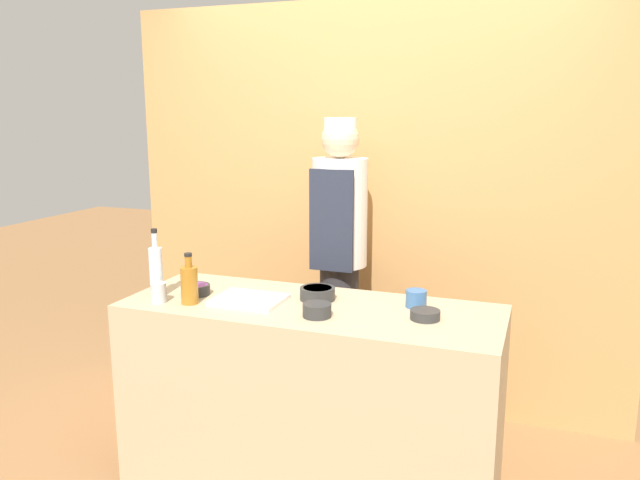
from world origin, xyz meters
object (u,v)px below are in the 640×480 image
(cup_blue, at_px, (416,299))
(sauce_bowl_white, at_px, (425,314))
(sauce_bowl_brown, at_px, (317,309))
(bottle_amber, at_px, (189,284))
(sauce_bowl_orange, at_px, (318,293))
(cup_steel, at_px, (159,293))
(cutting_board, at_px, (249,300))
(sauce_bowl_purple, at_px, (197,289))
(bottle_clear, at_px, (156,270))
(chef_center, at_px, (339,258))

(cup_blue, bearing_deg, sauce_bowl_white, -65.39)
(sauce_bowl_brown, height_order, bottle_amber, bottle_amber)
(sauce_bowl_brown, relative_size, bottle_amber, 0.52)
(sauce_bowl_orange, height_order, cup_steel, cup_steel)
(cutting_board, distance_m, cup_blue, 0.77)
(bottle_amber, relative_size, cup_blue, 2.53)
(sauce_bowl_purple, relative_size, sauce_bowl_orange, 0.78)
(sauce_bowl_brown, bearing_deg, bottle_clear, 178.95)
(cup_blue, bearing_deg, chef_center, 135.08)
(cutting_board, relative_size, bottle_amber, 1.33)
(cup_blue, bearing_deg, cutting_board, -165.73)
(sauce_bowl_white, bearing_deg, cutting_board, -177.54)
(sauce_bowl_purple, distance_m, sauce_bowl_brown, 0.67)
(sauce_bowl_purple, bearing_deg, cup_blue, 9.34)
(sauce_bowl_orange, distance_m, sauce_bowl_brown, 0.25)
(sauce_bowl_purple, bearing_deg, bottle_amber, -71.39)
(cutting_board, height_order, chef_center, chef_center)
(sauce_bowl_white, bearing_deg, chef_center, 131.43)
(sauce_bowl_brown, bearing_deg, cup_steel, -175.38)
(sauce_bowl_purple, distance_m, cup_steel, 0.20)
(sauce_bowl_purple, relative_size, sauce_bowl_brown, 1.03)
(sauce_bowl_brown, bearing_deg, bottle_amber, -177.65)
(bottle_amber, distance_m, cup_blue, 1.04)
(bottle_clear, bearing_deg, sauce_bowl_orange, 16.53)
(sauce_bowl_brown, bearing_deg, sauce_bowl_purple, 170.56)
(cutting_board, height_order, bottle_clear, bottle_clear)
(sauce_bowl_purple, distance_m, sauce_bowl_orange, 0.59)
(sauce_bowl_white, xyz_separation_m, cup_steel, (-1.21, -0.19, 0.02))
(sauce_bowl_purple, height_order, sauce_bowl_white, sauce_bowl_purple)
(sauce_bowl_white, bearing_deg, bottle_amber, -171.90)
(sauce_bowl_brown, height_order, bottle_clear, bottle_clear)
(bottle_amber, bearing_deg, bottle_clear, 168.86)
(cup_steel, bearing_deg, sauce_bowl_orange, 23.59)
(sauce_bowl_brown, xyz_separation_m, cutting_board, (-0.37, 0.09, -0.02))
(sauce_bowl_brown, height_order, cutting_board, sauce_bowl_brown)
(chef_center, bearing_deg, sauce_bowl_purple, -124.21)
(sauce_bowl_purple, xyz_separation_m, cup_blue, (1.04, 0.17, 0.01))
(bottle_amber, bearing_deg, sauce_bowl_orange, 25.95)
(sauce_bowl_orange, relative_size, sauce_bowl_brown, 1.32)
(sauce_bowl_white, bearing_deg, cup_steel, -171.18)
(sauce_bowl_white, relative_size, cutting_board, 0.40)
(sauce_bowl_purple, bearing_deg, cutting_board, -3.82)
(bottle_amber, xyz_separation_m, cup_steel, (-0.14, -0.04, -0.05))
(bottle_clear, distance_m, cup_steel, 0.13)
(sauce_bowl_purple, distance_m, cutting_board, 0.29)
(cutting_board, xyz_separation_m, cup_steel, (-0.39, -0.15, 0.04))
(cutting_board, bearing_deg, sauce_bowl_purple, 176.18)
(sauce_bowl_orange, bearing_deg, sauce_bowl_white, -11.60)
(bottle_clear, distance_m, chef_center, 1.04)
(bottle_clear, height_order, cup_blue, bottle_clear)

